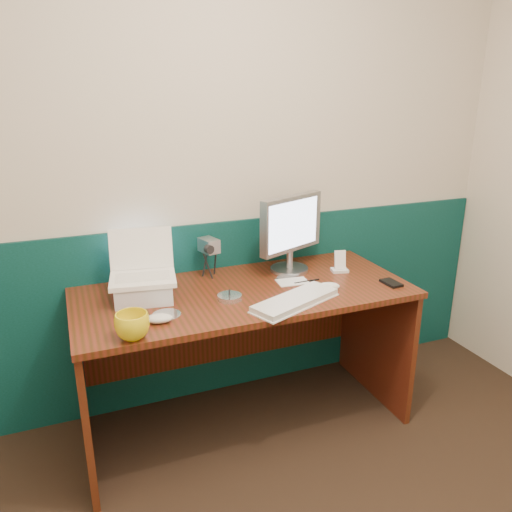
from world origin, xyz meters
name	(u,v)px	position (x,y,z in m)	size (l,w,h in m)	color
back_wall	(202,175)	(0.00, 1.75, 1.25)	(3.50, 0.04, 2.50)	beige
wainscot	(208,311)	(0.00, 1.74, 0.50)	(3.48, 0.02, 1.00)	#07312A
desk	(245,359)	(0.09, 1.38, 0.38)	(1.60, 0.70, 0.75)	#3C1F0B
laptop_riser	(144,290)	(-0.38, 1.45, 0.79)	(0.25, 0.21, 0.09)	silver
laptop	(141,256)	(-0.38, 1.45, 0.96)	(0.29, 0.22, 0.24)	white
monitor	(290,234)	(0.40, 1.55, 0.95)	(0.41, 0.12, 0.41)	#A0A0A5
keyboard	(295,301)	(0.24, 1.15, 0.76)	(0.43, 0.14, 0.03)	white
mouse_right	(329,286)	(0.47, 1.24, 0.77)	(0.10, 0.06, 0.03)	white
mouse_left	(159,318)	(-0.36, 1.18, 0.77)	(0.11, 0.07, 0.04)	silver
mug	(132,326)	(-0.48, 1.08, 0.80)	(0.13, 0.13, 0.11)	yellow
camcorder	(209,260)	(-0.01, 1.62, 0.84)	(0.08, 0.12, 0.18)	#A2A2A6
cd_spindle	(230,297)	(-0.02, 1.30, 0.76)	(0.11, 0.11, 0.02)	silver
cd_loose_a	(167,314)	(-0.32, 1.25, 0.75)	(0.12, 0.12, 0.00)	silver
cd_loose_b	(287,278)	(0.34, 1.45, 0.75)	(0.11, 0.11, 0.00)	#AEB3BE
pen	(307,281)	(0.41, 1.36, 0.75)	(0.01, 0.01, 0.14)	black
papers	(293,282)	(0.35, 1.39, 0.75)	(0.15, 0.10, 0.00)	silver
dock	(340,270)	(0.64, 1.44, 0.76)	(0.08, 0.06, 0.02)	silver
music_player	(340,260)	(0.64, 1.44, 0.82)	(0.06, 0.01, 0.10)	white
pda	(391,283)	(0.79, 1.18, 0.76)	(0.06, 0.11, 0.01)	black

